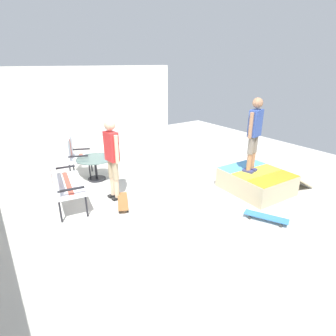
{
  "coord_description": "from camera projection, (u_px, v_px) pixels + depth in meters",
  "views": [
    {
      "loc": [
        -4.41,
        3.15,
        2.8
      ],
      "look_at": [
        -0.04,
        0.09,
        0.7
      ],
      "focal_mm": 29.02,
      "sensor_mm": 36.0,
      "label": 1
    }
  ],
  "objects": [
    {
      "name": "ground_plane",
      "position": [
        170.0,
        198.0,
        6.09
      ],
      "size": [
        12.0,
        12.0,
        0.1
      ],
      "primitive_type": "cube",
      "color": "beige"
    },
    {
      "name": "person_skater",
      "position": [
        254.0,
        130.0,
        5.82
      ],
      "size": [
        0.3,
        0.47,
        1.63
      ],
      "color": "navy",
      "rests_on": "skate_ramp"
    },
    {
      "name": "skate_ramp",
      "position": [
        257.0,
        181.0,
        6.25
      ],
      "size": [
        1.45,
        1.91,
        0.48
      ],
      "color": "tan",
      "rests_on": "ground_plane"
    },
    {
      "name": "patio_chair_near_house",
      "position": [
        75.0,
        154.0,
        6.89
      ],
      "size": [
        0.79,
        0.75,
        1.02
      ],
      "color": "black",
      "rests_on": "ground_plane"
    },
    {
      "name": "skateboard_spare",
      "position": [
        266.0,
        217.0,
        5.07
      ],
      "size": [
        0.81,
        0.53,
        0.1
      ],
      "color": "#3372B2",
      "rests_on": "ground_plane"
    },
    {
      "name": "house_facade",
      "position": [
        85.0,
        113.0,
        8.22
      ],
      "size": [
        0.23,
        6.0,
        2.68
      ],
      "color": "white",
      "rests_on": "ground_plane"
    },
    {
      "name": "patio_bench",
      "position": [
        61.0,
        179.0,
        5.38
      ],
      "size": [
        1.32,
        0.74,
        1.02
      ],
      "color": "black",
      "rests_on": "ground_plane"
    },
    {
      "name": "person_watching",
      "position": [
        112.0,
        154.0,
        5.61
      ],
      "size": [
        0.48,
        0.27,
        1.74
      ],
      "color": "black",
      "rests_on": "ground_plane"
    },
    {
      "name": "skateboard_by_bench",
      "position": [
        123.0,
        201.0,
        5.64
      ],
      "size": [
        0.81,
        0.51,
        0.1
      ],
      "color": "brown",
      "rests_on": "ground_plane"
    },
    {
      "name": "patio_table",
      "position": [
        95.0,
        164.0,
        6.76
      ],
      "size": [
        0.9,
        0.9,
        0.57
      ],
      "color": "black",
      "rests_on": "ground_plane"
    }
  ]
}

